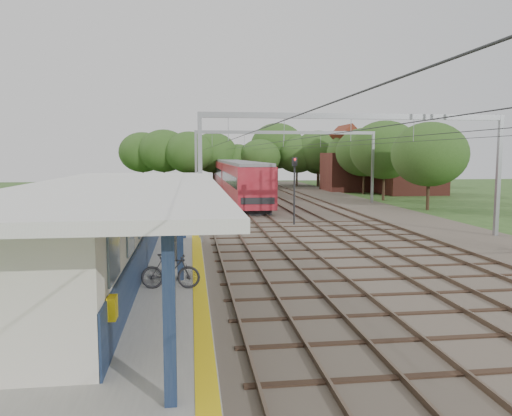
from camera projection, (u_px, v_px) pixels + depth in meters
ground at (412, 344)px, 12.60m from camera, size 160.00×160.00×0.00m
ballast_bed at (303, 210)px, 42.69m from camera, size 18.00×90.00×0.10m
platform at (152, 245)px, 25.42m from camera, size 5.00×52.00×0.35m
yellow_stripe at (196, 241)px, 25.69m from camera, size 0.45×52.00×0.01m
station_building at (98, 230)px, 18.14m from camera, size 3.41×18.00×3.40m
canopy at (124, 188)px, 17.13m from camera, size 6.40×20.00×3.44m
rail_tracks at (274, 209)px, 42.36m from camera, size 11.80×88.00×0.15m
catenary_system at (310, 145)px, 37.38m from camera, size 17.22×88.00×7.00m
tree_band at (259, 154)px, 68.89m from camera, size 31.72×30.88×8.82m
house_near at (411, 169)px, 60.35m from camera, size 7.00×6.12×7.89m
house_far at (355, 166)px, 65.59m from camera, size 8.00×6.12×8.66m
person at (175, 255)px, 17.93m from camera, size 0.61×0.42×1.63m
bicycle at (171, 271)px, 16.47m from camera, size 1.99×0.74×1.17m
train at (235, 177)px, 56.25m from camera, size 3.06×38.04×4.00m
signal_post at (294, 182)px, 33.20m from camera, size 0.37×0.33×4.60m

